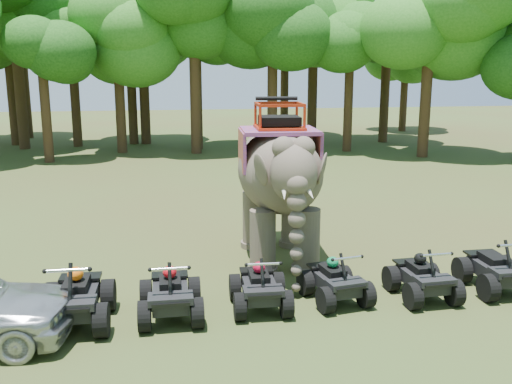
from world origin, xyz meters
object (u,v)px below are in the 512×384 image
atv_1 (170,287)px  atv_0 (75,291)px  elephant (279,181)px  atv_4 (423,272)px  atv_3 (335,275)px  atv_5 (497,263)px  atv_2 (260,281)px

atv_1 → atv_0: bearing=-178.7°
elephant → atv_4: bearing=-47.0°
atv_1 → atv_4: atv_1 is taller
atv_0 → atv_3: size_ratio=1.18×
atv_0 → atv_4: (7.20, 0.11, -0.09)m
atv_3 → atv_5: atv_5 is taller
atv_0 → atv_2: (3.64, 0.16, -0.10)m
atv_0 → atv_3: 5.30m
atv_0 → atv_3: atv_0 is taller
atv_0 → atv_3: bearing=4.3°
atv_0 → atv_5: atv_0 is taller
elephant → atv_3: bearing=-74.5°
atv_0 → atv_5: size_ratio=1.08×
atv_4 → atv_5: (1.82, 0.12, 0.04)m
atv_1 → atv_3: 3.49m
atv_2 → atv_4: 3.56m
elephant → atv_0: (-4.67, -3.19, -1.38)m
atv_1 → atv_4: (5.39, 0.09, -0.04)m
atv_3 → atv_1: bearing=174.7°
atv_0 → atv_2: bearing=3.9°
elephant → atv_2: elephant is taller
atv_0 → atv_2: 3.65m
elephant → atv_5: size_ratio=2.87×
atv_3 → atv_4: atv_4 is taller
atv_5 → atv_1: bearing=-177.8°
elephant → atv_4: 4.24m
atv_5 → atv_0: bearing=-177.9°
atv_4 → atv_5: atv_5 is taller
atv_1 → atv_5: 7.21m
atv_0 → atv_4: 7.20m
atv_1 → atv_5: (7.20, 0.21, 0.01)m
elephant → atv_5: elephant is taller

